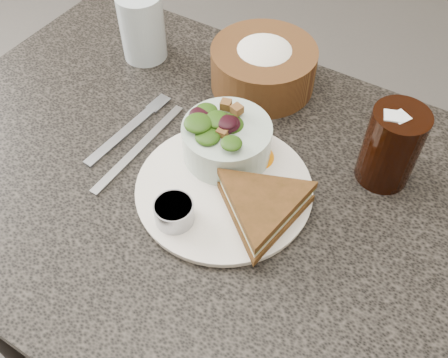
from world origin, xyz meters
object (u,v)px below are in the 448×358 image
object	(u,v)px
sandwich	(262,207)
bread_basket	(264,61)
dressing_ramekin	(174,212)
water_glass	(142,27)
dinner_plate	(224,189)
dining_table	(207,285)
salad_bowl	(227,136)
cola_glass	(392,144)

from	to	relation	value
sandwich	bread_basket	bearing A→B (deg)	157.20
dressing_ramekin	water_glass	size ratio (longest dim) A/B	0.45
sandwich	dinner_plate	bearing A→B (deg)	-155.30
dining_table	dinner_plate	world-z (taller)	dinner_plate
sandwich	water_glass	size ratio (longest dim) A/B	1.32
salad_bowl	dressing_ramekin	distance (m)	0.15
dining_table	water_glass	distance (m)	0.55
salad_bowl	bread_basket	world-z (taller)	bread_basket
dressing_ramekin	dinner_plate	bearing A→B (deg)	71.69
bread_basket	dinner_plate	bearing A→B (deg)	-74.19
dining_table	water_glass	bearing A→B (deg)	142.17
bread_basket	water_glass	size ratio (longest dim) A/B	1.48
dressing_ramekin	water_glass	bearing A→B (deg)	133.11
dining_table	water_glass	size ratio (longest dim) A/B	7.85
sandwich	salad_bowl	size ratio (longest dim) A/B	1.21
dining_table	sandwich	world-z (taller)	sandwich
dinner_plate	bread_basket	bearing A→B (deg)	105.81
sandwich	salad_bowl	distance (m)	0.13
salad_bowl	cola_glass	bearing A→B (deg)	23.30
dining_table	bread_basket	bearing A→B (deg)	95.05
salad_bowl	water_glass	xyz separation A→B (m)	(-0.28, 0.15, 0.01)
cola_glass	water_glass	distance (m)	0.51
sandwich	water_glass	xyz separation A→B (m)	(-0.38, 0.23, 0.03)
dressing_ramekin	water_glass	xyz separation A→B (m)	(-0.28, 0.30, 0.04)
bread_basket	water_glass	xyz separation A→B (m)	(-0.24, -0.04, 0.01)
dinner_plate	cola_glass	bearing A→B (deg)	39.18
salad_bowl	water_glass	size ratio (longest dim) A/B	1.10
salad_bowl	cola_glass	world-z (taller)	cola_glass
dressing_ramekin	cola_glass	size ratio (longest dim) A/B	0.40
sandwich	dressing_ramekin	bearing A→B (deg)	-107.71
bread_basket	cola_glass	size ratio (longest dim) A/B	1.33
cola_glass	salad_bowl	bearing A→B (deg)	-156.70
bread_basket	cola_glass	distance (m)	0.28
bread_basket	dining_table	bearing A→B (deg)	-84.95
sandwich	bread_basket	xyz separation A→B (m)	(-0.15, 0.27, 0.02)
dining_table	water_glass	xyz separation A→B (m)	(-0.26, 0.20, 0.44)
sandwich	cola_glass	size ratio (longest dim) A/B	1.19
sandwich	salad_bowl	bearing A→B (deg)	-177.81
water_glass	salad_bowl	bearing A→B (deg)	-28.48
sandwich	water_glass	world-z (taller)	water_glass
salad_bowl	water_glass	distance (m)	0.32
sandwich	cola_glass	bearing A→B (deg)	94.88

